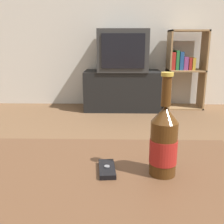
{
  "coord_description": "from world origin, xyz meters",
  "views": [
    {
      "loc": [
        0.11,
        -0.61,
        0.86
      ],
      "look_at": [
        0.09,
        0.37,
        0.59
      ],
      "focal_mm": 42.0,
      "sensor_mm": 36.0,
      "label": 1
    }
  ],
  "objects_px": {
    "bookshelf": "(184,67)",
    "beer_bottle": "(164,142)",
    "tv_stand": "(122,90)",
    "television": "(123,50)",
    "cell_phone": "(107,169)"
  },
  "relations": [
    {
      "from": "bookshelf",
      "to": "beer_bottle",
      "type": "relative_size",
      "value": 3.45
    },
    {
      "from": "tv_stand",
      "to": "beer_bottle",
      "type": "height_order",
      "value": "beer_bottle"
    },
    {
      "from": "television",
      "to": "cell_phone",
      "type": "bearing_deg",
      "value": -91.86
    },
    {
      "from": "bookshelf",
      "to": "beer_bottle",
      "type": "distance_m",
      "value": 2.84
    },
    {
      "from": "tv_stand",
      "to": "beer_bottle",
      "type": "distance_m",
      "value": 2.68
    },
    {
      "from": "cell_phone",
      "to": "television",
      "type": "bearing_deg",
      "value": 82.38
    },
    {
      "from": "bookshelf",
      "to": "cell_phone",
      "type": "height_order",
      "value": "bookshelf"
    },
    {
      "from": "television",
      "to": "bookshelf",
      "type": "bearing_deg",
      "value": 6.68
    },
    {
      "from": "beer_bottle",
      "to": "cell_phone",
      "type": "distance_m",
      "value": 0.18
    },
    {
      "from": "tv_stand",
      "to": "cell_phone",
      "type": "height_order",
      "value": "cell_phone"
    },
    {
      "from": "bookshelf",
      "to": "cell_phone",
      "type": "xyz_separation_m",
      "value": [
        -0.88,
        -2.73,
        -0.03
      ]
    },
    {
      "from": "bookshelf",
      "to": "television",
      "type": "bearing_deg",
      "value": -173.32
    },
    {
      "from": "television",
      "to": "beer_bottle",
      "type": "bearing_deg",
      "value": -88.45
    },
    {
      "from": "tv_stand",
      "to": "cell_phone",
      "type": "distance_m",
      "value": 2.66
    },
    {
      "from": "beer_bottle",
      "to": "bookshelf",
      "type": "bearing_deg",
      "value": 75.26
    }
  ]
}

